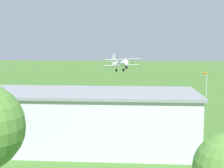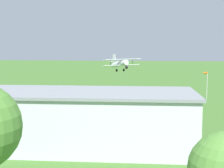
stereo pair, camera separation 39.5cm
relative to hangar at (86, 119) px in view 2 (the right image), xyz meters
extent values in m
plane|color=#3D6628|center=(-2.48, -38.77, -3.57)|extent=(400.00, 400.00, 0.00)
cube|color=silver|center=(0.00, 0.02, -0.19)|extent=(26.71, 11.38, 6.77)
cube|color=gray|center=(0.00, 0.02, 3.37)|extent=(27.33, 12.00, 0.35)
cube|color=#384251|center=(0.17, -5.29, -0.79)|extent=(9.23, 0.46, 5.55)
cylinder|color=silver|center=(-0.96, -35.09, 5.00)|extent=(4.54, 5.40, 2.13)
cone|color=black|center=(-2.91, -32.56, 4.46)|extent=(1.16, 1.16, 0.93)
cube|color=silver|center=(-1.36, -34.57, 4.71)|extent=(8.12, 6.64, 0.32)
cube|color=silver|center=(-1.71, -34.12, 6.04)|extent=(8.12, 6.64, 0.32)
cube|color=silver|center=(0.49, -36.98, 6.51)|extent=(0.87, 1.09, 1.46)
cube|color=silver|center=(0.60, -37.12, 5.43)|extent=(2.61, 2.30, 0.23)
cylinder|color=black|center=(-0.42, -34.24, 3.58)|extent=(0.50, 0.59, 0.64)
cylinder|color=black|center=(-1.92, -35.40, 3.58)|extent=(0.50, 0.59, 0.64)
cylinder|color=#332D28|center=(0.82, -32.53, 5.38)|extent=(0.25, 0.30, 1.40)
cylinder|color=#332D28|center=(-3.89, -36.16, 5.38)|extent=(0.25, 0.30, 1.40)
cube|color=#23389E|center=(-12.23, -11.72, -2.87)|extent=(1.90, 4.68, 0.76)
cube|color=#2D3842|center=(-12.23, -11.72, -2.18)|extent=(1.60, 2.65, 0.61)
cylinder|color=black|center=(-13.15, -10.20, -3.25)|extent=(0.25, 0.65, 0.64)
cylinder|color=black|center=(-11.47, -10.12, -3.25)|extent=(0.25, 0.65, 0.64)
cylinder|color=black|center=(-13.00, -13.32, -3.25)|extent=(0.25, 0.65, 0.64)
cylinder|color=black|center=(-11.32, -13.24, -3.25)|extent=(0.25, 0.65, 0.64)
cube|color=orange|center=(13.79, -12.51, -2.92)|extent=(2.03, 4.65, 0.66)
cube|color=#2D3842|center=(13.79, -12.51, -2.31)|extent=(1.72, 2.63, 0.55)
cylinder|color=black|center=(12.96, -10.92, -3.25)|extent=(0.25, 0.65, 0.64)
cylinder|color=black|center=(14.77, -11.01, -3.25)|extent=(0.25, 0.65, 0.64)
cylinder|color=black|center=(12.81, -14.02, -3.25)|extent=(0.25, 0.65, 0.64)
cylinder|color=black|center=(14.62, -14.11, -3.25)|extent=(0.25, 0.65, 0.64)
cylinder|color=#72338C|center=(-1.94, -16.89, -3.14)|extent=(0.45, 0.45, 0.85)
cylinder|color=#3F3F47|center=(-1.94, -16.89, -2.42)|extent=(0.54, 0.54, 0.60)
sphere|color=beige|center=(-1.94, -16.89, -2.00)|extent=(0.23, 0.23, 0.23)
cylinder|color=beige|center=(13.40, -15.99, -3.16)|extent=(0.43, 0.43, 0.82)
cylinder|color=#33723F|center=(13.40, -15.99, -2.46)|extent=(0.51, 0.51, 0.58)
sphere|color=#9E704C|center=(13.40, -15.99, -2.06)|extent=(0.22, 0.22, 0.22)
cylinder|color=beige|center=(-12.57, -16.72, -3.18)|extent=(0.34, 0.34, 0.78)
cylinder|color=#33723F|center=(-12.57, -16.72, -2.51)|extent=(0.40, 0.40, 0.55)
sphere|color=#D8AD84|center=(-12.57, -16.72, -2.13)|extent=(0.21, 0.21, 0.21)
cylinder|color=silver|center=(-21.46, -40.48, -0.37)|extent=(0.12, 0.12, 6.40)
cone|color=orange|center=(-20.76, -40.48, 2.68)|extent=(1.42, 1.18, 0.60)
camera|label=1|loc=(-7.40, 39.61, 9.10)|focal=52.88mm
camera|label=2|loc=(-7.79, 39.56, 9.10)|focal=52.88mm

